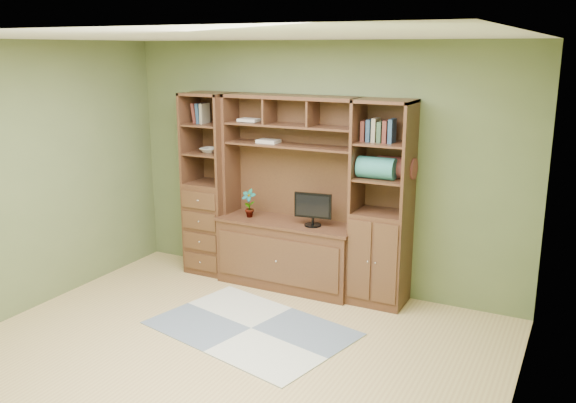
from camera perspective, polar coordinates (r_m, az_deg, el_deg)
The scene contains 11 objects.
room at distance 4.77m, azimuth -6.94°, elevation -0.77°, with size 4.60×4.10×2.64m.
center_hutch at distance 6.41m, azimuth -0.09°, elevation 0.68°, with size 1.54×0.53×2.05m, color #4B2B1A.
left_tower at distance 6.94m, azimuth -7.32°, elevation 1.61°, with size 0.50×0.45×2.05m, color #4B2B1A.
right_tower at distance 6.06m, azimuth 8.75°, elevation -0.28°, with size 0.55×0.45×2.05m, color #4B2B1A.
rug at distance 5.75m, azimuth -3.47°, elevation -11.78°, with size 1.77×1.18×0.01m, color #AAAFB0.
monitor at distance 6.26m, azimuth 2.35°, elevation -0.18°, with size 0.39×0.17×0.48m, color black.
orchid at distance 6.62m, azimuth -3.68°, elevation -0.16°, with size 0.16×0.11×0.31m, color #985133.
magazines at distance 6.51m, azimuth -1.84°, elevation 5.66°, with size 0.23×0.17×0.03m, color #BDB2A1.
bowl at distance 6.86m, azimuth -7.34°, elevation 4.79°, with size 0.21×0.21×0.05m, color beige.
blanket_teal at distance 5.95m, azimuth 8.30°, elevation 3.13°, with size 0.37×0.21×0.21m, color #307E76.
blanket_red at distance 6.03m, azimuth 10.10°, elevation 3.17°, with size 0.37×0.21×0.21m, color brown.
Camera 1 is at (2.58, -3.82, 2.52)m, focal length 38.00 mm.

